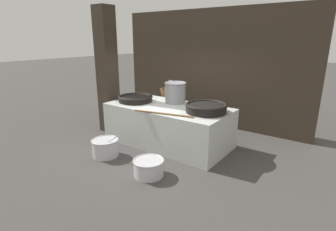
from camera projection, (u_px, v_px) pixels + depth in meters
The scene contains 11 objects.
ground_plane at pixel (168, 143), 7.02m from camera, with size 60.00×60.00×0.00m, color #474442.
back_wall at pixel (210, 68), 8.25m from camera, with size 6.32×0.24×3.55m, color #382D23.
support_pillar at pixel (107, 71), 7.52m from camera, with size 0.46×0.46×3.55m, color #382D23.
hearth_platform at pixel (168, 125), 6.87m from camera, with size 3.19×1.57×1.01m.
giant_wok_near at pixel (135, 98), 7.19m from camera, with size 0.95×0.95×0.16m.
giant_wok_far at pixel (206, 108), 6.13m from camera, with size 0.99×0.99×0.21m.
stock_pot at pixel (175, 92), 7.01m from camera, with size 0.59×0.59×0.55m.
stirring_paddle at pixel (165, 114), 5.97m from camera, with size 1.43×0.40×0.04m.
cook at pixel (171, 101), 8.19m from camera, with size 0.41×0.58×1.46m.
prep_bowl_vegetables at pixel (105, 147), 6.17m from camera, with size 0.82×0.63×0.66m.
prep_bowl_meat at pixel (149, 167), 5.30m from camera, with size 0.63×0.63×0.35m.
Camera 1 is at (3.84, -5.27, 2.70)m, focal length 28.00 mm.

